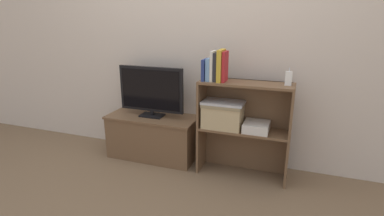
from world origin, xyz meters
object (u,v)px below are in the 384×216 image
at_px(book_skyblue, 209,69).
at_px(magazine_stack, 256,127).
at_px(tv, 151,90).
at_px(storage_basket_left, 223,114).
at_px(book_mustard, 221,66).
at_px(book_ivory, 213,66).
at_px(baby_monitor, 289,78).
at_px(book_charcoal, 217,67).
at_px(tv_stand, 153,136).
at_px(book_navy, 205,70).
at_px(book_crimson, 225,67).
at_px(laptop, 223,102).

bearing_deg(book_skyblue, magazine_stack, 2.16).
distance_m(tv, book_skyblue, 0.64).
bearing_deg(storage_basket_left, book_mustard, -158.20).
distance_m(tv, book_ivory, 0.68).
bearing_deg(baby_monitor, book_charcoal, -177.42).
xyz_separation_m(tv_stand, book_mustard, (0.68, -0.08, 0.74)).
bearing_deg(baby_monitor, tv, 177.67).
bearing_deg(baby_monitor, book_navy, -177.80).
relative_size(book_skyblue, book_mustard, 0.71).
xyz_separation_m(book_charcoal, book_crimson, (0.07, 0.00, 0.01)).
xyz_separation_m(tv, book_charcoal, (0.65, -0.07, 0.27)).
xyz_separation_m(book_crimson, laptop, (-0.01, 0.01, -0.30)).
height_order(tv, baby_monitor, baby_monitor).
xyz_separation_m(book_navy, laptop, (0.16, 0.01, -0.27)).
height_order(book_charcoal, magazine_stack, book_charcoal).
bearing_deg(book_charcoal, book_crimson, 0.00).
distance_m(tv_stand, book_mustard, 1.01).
bearing_deg(tv_stand, storage_basket_left, -5.31).
bearing_deg(tv_stand, book_ivory, -7.07).
height_order(book_skyblue, book_crimson, book_crimson).
bearing_deg(book_navy, book_charcoal, 0.00).
height_order(book_ivory, laptop, book_ivory).
bearing_deg(storage_basket_left, book_charcoal, -170.46).
bearing_deg(baby_monitor, book_ivory, -177.55).
xyz_separation_m(book_skyblue, magazine_stack, (0.41, 0.02, -0.46)).
bearing_deg(laptop, tv_stand, 174.69).
xyz_separation_m(tv_stand, magazine_stack, (1.00, -0.06, 0.25)).
distance_m(book_ivory, magazine_stack, 0.62).
relative_size(book_charcoal, book_crimson, 0.95).
bearing_deg(book_skyblue, tv_stand, 172.55).
xyz_separation_m(tv_stand, storage_basket_left, (0.71, -0.07, 0.33)).
distance_m(book_navy, book_crimson, 0.17).
distance_m(book_crimson, laptop, 0.30).
height_order(book_ivory, book_mustard, book_mustard).
distance_m(book_navy, magazine_stack, 0.64).
height_order(book_navy, storage_basket_left, book_navy).
bearing_deg(book_charcoal, tv_stand, 173.26).
height_order(book_skyblue, laptop, book_skyblue).
bearing_deg(storage_basket_left, baby_monitor, 1.71).
relative_size(tv_stand, tv, 1.36).
relative_size(book_ivory, storage_basket_left, 0.73).
distance_m(book_skyblue, storage_basket_left, 0.40).
bearing_deg(magazine_stack, tv_stand, 176.50).
bearing_deg(laptop, book_skyblue, -175.18).
bearing_deg(book_charcoal, laptop, 9.54).
bearing_deg(book_skyblue, tv, 172.70).
relative_size(book_mustard, laptop, 0.74).
distance_m(book_mustard, baby_monitor, 0.54).
height_order(book_ivory, book_charcoal, book_ivory).
bearing_deg(laptop, baby_monitor, 1.71).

